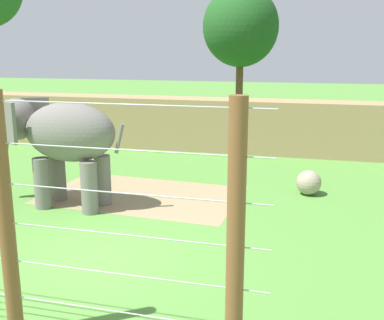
% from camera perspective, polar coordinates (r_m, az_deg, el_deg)
% --- Properties ---
extents(ground_plane, '(120.00, 120.00, 0.00)m').
position_cam_1_polar(ground_plane, '(11.26, -10.93, -11.26)').
color(ground_plane, '#518938').
extents(dirt_patch, '(6.48, 4.25, 0.01)m').
position_cam_1_polar(dirt_patch, '(15.42, -6.09, -4.26)').
color(dirt_patch, '#937F5B').
rests_on(dirt_patch, ground).
extents(embankment_wall, '(36.00, 1.80, 2.40)m').
position_cam_1_polar(embankment_wall, '(22.14, 2.65, 4.36)').
color(embankment_wall, '#997F56').
rests_on(embankment_wall, ground).
extents(elephant, '(4.34, 1.83, 3.22)m').
position_cam_1_polar(elephant, '(14.41, -15.74, 2.78)').
color(elephant, slate).
rests_on(elephant, ground).
extents(enrichment_ball, '(0.81, 0.81, 0.81)m').
position_cam_1_polar(enrichment_ball, '(15.77, 14.02, -2.68)').
color(enrichment_ball, gray).
rests_on(enrichment_ball, ground).
extents(cable_fence, '(8.29, 0.25, 4.07)m').
position_cam_1_polar(cable_fence, '(7.93, -21.78, -6.78)').
color(cable_fence, brown).
rests_on(cable_fence, ground).
extents(tree_left_of_centre, '(4.54, 4.54, 8.35)m').
position_cam_1_polar(tree_left_of_centre, '(29.23, 5.94, 15.78)').
color(tree_left_of_centre, brown).
rests_on(tree_left_of_centre, ground).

